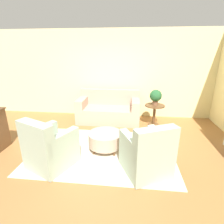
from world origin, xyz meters
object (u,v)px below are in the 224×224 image
Objects in this scene: ottoman_table at (105,139)px; side_table at (154,111)px; armchair_left at (49,149)px; potted_plant_on_side_table at (156,96)px; couch at (109,110)px; armchair_right at (147,155)px.

side_table is at bearing 51.76° from ottoman_table.
side_table is (1.24, 1.58, 0.16)m from ottoman_table.
armchair_left is 2.23× the size of potted_plant_on_side_table.
side_table is at bearing -8.34° from couch.
couch is at bearing 94.84° from ottoman_table.
potted_plant_on_side_table is at bearing 90.00° from side_table.
ottoman_table is (0.96, 0.71, -0.11)m from armchair_left.
ottoman_table is 1.19× the size of side_table.
side_table is at bearing 46.12° from armchair_left.
side_table reaches higher than ottoman_table.
side_table is (0.39, 2.29, 0.05)m from armchair_right.
armchair_left is 1.00× the size of armchair_right.
armchair_left is 3.22m from potted_plant_on_side_table.
armchair_right is 1.12m from ottoman_table.
armchair_right is at bearing -68.01° from couch.
potted_plant_on_side_table is (1.40, -0.20, 0.55)m from couch.
armchair_left is (-0.81, -2.50, 0.03)m from couch.
armchair_right is at bearing -99.62° from side_table.
armchair_left and armchair_right have the same top height.
potted_plant_on_side_table is (0.00, 0.00, 0.46)m from side_table.
side_table is (1.40, -0.20, 0.08)m from couch.
ottoman_table is at bearing 140.29° from armchair_right.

